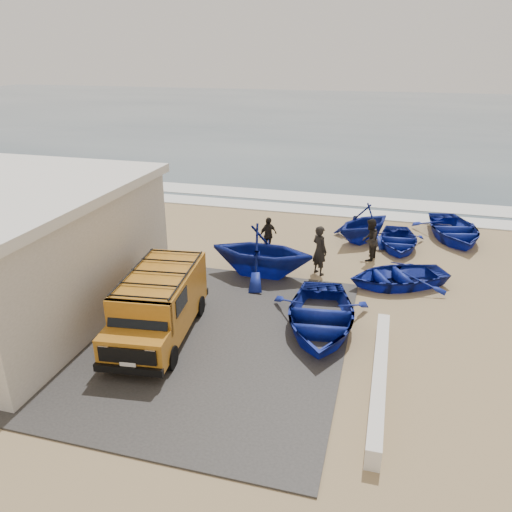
# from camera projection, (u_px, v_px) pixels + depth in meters

# --- Properties ---
(ground) EXTENTS (160.00, 160.00, 0.00)m
(ground) POSITION_uv_depth(u_px,v_px,m) (233.00, 309.00, 17.08)
(ground) COLOR #A2875E
(slab) EXTENTS (12.00, 10.00, 0.05)m
(slab) POSITION_uv_depth(u_px,v_px,m) (153.00, 330.00, 15.77)
(slab) COLOR #393634
(slab) RESTS_ON ground
(ocean) EXTENTS (180.00, 88.00, 0.01)m
(ocean) POSITION_uv_depth(u_px,v_px,m) (360.00, 116.00, 66.96)
(ocean) COLOR #385166
(ocean) RESTS_ON ground
(surf_line) EXTENTS (180.00, 1.60, 0.06)m
(surf_line) POSITION_uv_depth(u_px,v_px,m) (299.00, 209.00, 27.75)
(surf_line) COLOR white
(surf_line) RESTS_ON ground
(surf_wash) EXTENTS (180.00, 2.20, 0.04)m
(surf_wash) POSITION_uv_depth(u_px,v_px,m) (306.00, 197.00, 29.99)
(surf_wash) COLOR white
(surf_wash) RESTS_ON ground
(parapet) EXTENTS (0.35, 6.00, 0.55)m
(parapet) POSITION_uv_depth(u_px,v_px,m) (379.00, 378.00, 13.08)
(parapet) COLOR silver
(parapet) RESTS_ON ground
(van) EXTENTS (2.42, 5.00, 2.07)m
(van) POSITION_uv_depth(u_px,v_px,m) (159.00, 303.00, 15.15)
(van) COLOR #B5711B
(van) RESTS_ON ground
(boat_near_left) EXTENTS (3.78, 4.91, 0.94)m
(boat_near_left) POSITION_uv_depth(u_px,v_px,m) (320.00, 316.00, 15.70)
(boat_near_left) COLOR #132495
(boat_near_left) RESTS_ON ground
(boat_near_right) EXTENTS (4.58, 4.10, 0.78)m
(boat_near_right) POSITION_uv_depth(u_px,v_px,m) (397.00, 276.00, 18.68)
(boat_near_right) COLOR #132495
(boat_near_right) RESTS_ON ground
(boat_mid_left) EXTENTS (4.09, 3.56, 2.10)m
(boat_mid_left) POSITION_uv_depth(u_px,v_px,m) (262.00, 251.00, 19.24)
(boat_mid_left) COLOR #132495
(boat_mid_left) RESTS_ON ground
(boat_mid_right) EXTENTS (2.72, 3.65, 0.72)m
(boat_mid_right) POSITION_uv_depth(u_px,v_px,m) (398.00, 240.00, 22.25)
(boat_mid_right) COLOR #132495
(boat_mid_right) RESTS_ON ground
(boat_far_left) EXTENTS (4.28, 4.41, 1.77)m
(boat_far_left) POSITION_uv_depth(u_px,v_px,m) (364.00, 223.00, 22.85)
(boat_far_left) COLOR #132495
(boat_far_left) RESTS_ON ground
(boat_far_right) EXTENTS (4.02, 4.99, 0.92)m
(boat_far_right) POSITION_uv_depth(u_px,v_px,m) (454.00, 230.00, 23.28)
(boat_far_right) COLOR #132495
(boat_far_right) RESTS_ON ground
(fisherman_front) EXTENTS (0.86, 0.83, 2.00)m
(fisherman_front) POSITION_uv_depth(u_px,v_px,m) (320.00, 250.00, 19.43)
(fisherman_front) COLOR black
(fisherman_front) RESTS_ON ground
(fisherman_middle) EXTENTS (0.87, 1.01, 1.79)m
(fisherman_middle) POSITION_uv_depth(u_px,v_px,m) (370.00, 240.00, 20.78)
(fisherman_middle) COLOR black
(fisherman_middle) RESTS_ON ground
(fisherman_back) EXTENTS (0.87, 0.99, 1.60)m
(fisherman_back) POSITION_uv_depth(u_px,v_px,m) (268.00, 235.00, 21.60)
(fisherman_back) COLOR black
(fisherman_back) RESTS_ON ground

